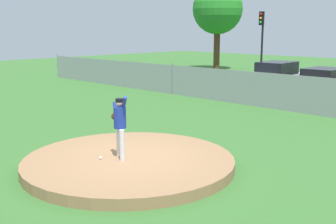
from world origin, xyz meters
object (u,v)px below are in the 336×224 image
Objects in this scene: pitcher_youth at (120,122)px; baseball at (100,158)px; parked_car_white at (276,79)px; traffic_light_near at (262,34)px; parked_car_champagne at (324,84)px.

pitcher_youth reaches higher than baseball.
parked_car_white is (-3.41, 14.68, 0.55)m from baseball.
baseball is at bearing -124.00° from pitcher_youth.
pitcher_youth is 0.36× the size of traffic_light_near.
parked_car_champagne is at bearing 4.48° from parked_car_white.
traffic_light_near reaches higher than parked_car_white.
pitcher_youth is at bearing 56.00° from baseball.
parked_car_champagne is at bearing 93.00° from baseball.
parked_car_champagne reaches higher than baseball.
parked_car_champagne is at bearing 94.24° from pitcher_youth.
pitcher_youth is 19.93m from traffic_light_near.
parked_car_white is at bearing -48.63° from traffic_light_near.
parked_car_white is 1.05× the size of parked_car_champagne.
baseball is (-0.29, -0.43, -0.95)m from pitcher_youth.
traffic_light_near is at bearing 131.37° from parked_car_white.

